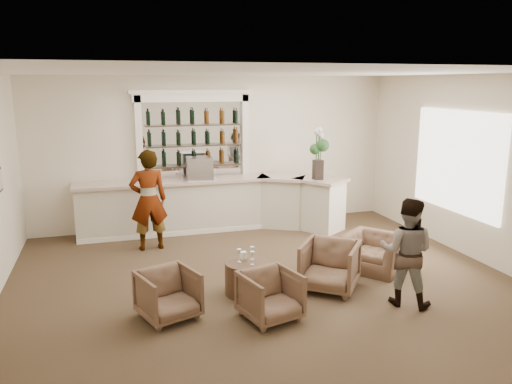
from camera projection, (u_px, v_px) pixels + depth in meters
ground at (263, 280)px, 8.13m from camera, size 8.00×8.00×0.00m
room_shell at (260, 132)px, 8.33m from camera, size 8.04×7.02×3.32m
bar_counter at (214, 205)px, 10.76m from camera, size 5.72×1.80×1.14m
back_bar_alcove at (194, 136)px, 10.74m from camera, size 2.64×0.25×3.00m
cocktail_table at (247, 278)px, 7.57m from camera, size 0.69×0.69×0.50m
sommelier at (149, 200)px, 9.46m from camera, size 0.74×0.52×1.94m
guest at (407, 252)px, 7.11m from camera, size 0.97×0.95×1.57m
armchair_left at (168, 295)px, 6.76m from camera, size 0.93×0.94×0.67m
armchair_center at (270, 296)px, 6.73m from camera, size 0.88×0.89×0.67m
armchair_right at (330, 266)px, 7.69m from camera, size 1.16×1.16×0.76m
armchair_far at (375, 252)px, 8.52m from camera, size 1.24×1.26×0.62m
espresso_machine at (200, 168)px, 10.54m from camera, size 0.57×0.49×0.47m
flower_vase at (318, 150)px, 10.46m from camera, size 0.29×0.29×1.10m
wine_glass_bar_left at (215, 174)px, 10.67m from camera, size 0.07×0.07×0.21m
wine_glass_bar_right at (182, 175)px, 10.50m from camera, size 0.07×0.07×0.21m
wine_glass_tbl_a at (239, 256)px, 7.49m from camera, size 0.07×0.07×0.21m
wine_glass_tbl_b at (252, 253)px, 7.60m from camera, size 0.07×0.07×0.21m
wine_glass_tbl_c at (252, 258)px, 7.39m from camera, size 0.07×0.07×0.21m
napkin_holder at (244, 255)px, 7.63m from camera, size 0.08×0.08×0.12m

